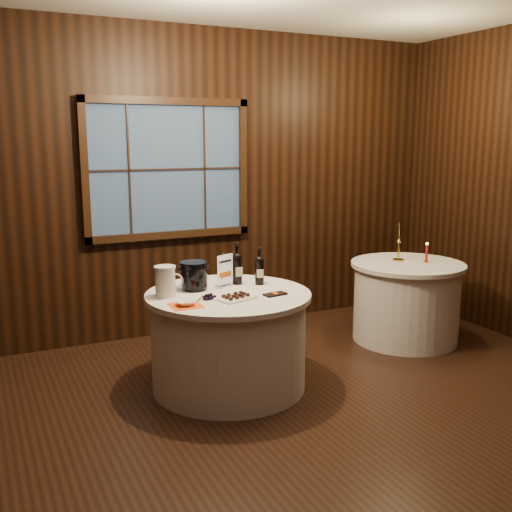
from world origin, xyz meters
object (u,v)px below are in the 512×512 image
port_bottle_left (237,266)px  grape_bunch (210,297)px  brass_candlestick (399,247)px  sign_stand (224,276)px  cracker_bowl (186,303)px  red_candle (426,255)px  port_bottle_right (259,268)px  chocolate_plate (236,297)px  chocolate_box (275,294)px  side_table (406,301)px  glass_pitcher (166,281)px  main_table (229,340)px  ice_bucket (194,275)px

port_bottle_left → grape_bunch: bearing=-136.6°
brass_candlestick → grape_bunch: bearing=-166.3°
sign_stand → cracker_bowl: bearing=-163.1°
port_bottle_left → red_candle: (1.98, 0.00, -0.07)m
port_bottle_right → cracker_bowl: 0.83m
grape_bunch → port_bottle_left: bearing=43.0°
chocolate_plate → chocolate_box: bearing=-3.7°
side_table → cracker_bowl: size_ratio=7.65×
side_table → port_bottle_left: bearing=-177.8°
side_table → grape_bunch: grape_bunch is taller
chocolate_plate → glass_pitcher: 0.55m
sign_stand → port_bottle_right: bearing=-31.4°
port_bottle_left → brass_candlestick: brass_candlestick is taller
port_bottle_left → cracker_bowl: size_ratio=2.42×
grape_bunch → red_candle: 2.39m
main_table → brass_candlestick: size_ratio=3.30×
sign_stand → grape_bunch: bearing=-151.9°
sign_stand → port_bottle_right: size_ratio=0.89×
side_table → main_table: bearing=-171.5°
red_candle → glass_pitcher: bearing=-177.2°
port_bottle_right → chocolate_box: (-0.04, -0.36, -0.13)m
ice_bucket → chocolate_box: size_ratio=1.27×
sign_stand → port_bottle_right: (0.29, -0.04, 0.04)m
ice_bucket → grape_bunch: 0.34m
port_bottle_left → chocolate_plate: port_bottle_left is taller
ice_bucket → grape_bunch: bearing=-89.8°
red_candle → brass_candlestick: bearing=138.7°
ice_bucket → port_bottle_right: bearing=-6.8°
sign_stand → chocolate_plate: bearing=-122.8°
glass_pitcher → red_candle: 2.63m
chocolate_plate → glass_pitcher: bearing=146.0°
sign_stand → cracker_bowl: sign_stand is taller
cracker_bowl → red_candle: 2.61m
port_bottle_right → cracker_bowl: bearing=-137.5°
side_table → glass_pitcher: glass_pitcher is taller
side_table → brass_candlestick: 0.53m
grape_bunch → brass_candlestick: brass_candlestick is taller
ice_bucket → glass_pitcher: glass_pitcher is taller
brass_candlestick → port_bottle_left: bearing=-174.5°
main_table → port_bottle_left: 0.60m
main_table → cracker_bowl: 0.61m
chocolate_plate → port_bottle_left: bearing=65.1°
sign_stand → red_candle: sign_stand is taller
sign_stand → port_bottle_left: port_bottle_left is taller
port_bottle_right → cracker_bowl: size_ratio=2.18×
grape_bunch → chocolate_plate: bearing=-22.7°
brass_candlestick → port_bottle_right: bearing=-170.8°
side_table → cracker_bowl: (-2.42, -0.50, 0.40)m
side_table → red_candle: 0.49m
chocolate_box → glass_pitcher: bearing=147.9°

